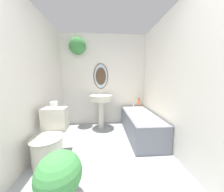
{
  "coord_description": "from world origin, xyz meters",
  "views": [
    {
      "loc": [
        -0.02,
        -0.23,
        1.24
      ],
      "look_at": [
        0.13,
        1.76,
        0.94
      ],
      "focal_mm": 18.0,
      "sensor_mm": 36.0,
      "label": 1
    }
  ],
  "objects": [
    {
      "name": "wall_left",
      "position": [
        -1.14,
        1.42,
        1.2
      ],
      "size": [
        0.06,
        2.97,
        2.4
      ],
      "color": "silver",
      "rests_on": "ground_plane"
    },
    {
      "name": "toilet_paper_roll",
      "position": [
        -0.83,
        1.63,
        0.83
      ],
      "size": [
        0.11,
        0.11,
        0.1
      ],
      "color": "white",
      "rests_on": "toilet"
    },
    {
      "name": "bath_mat",
      "position": [
        -0.09,
        1.81,
        0.01
      ],
      "size": [
        0.5,
        0.36,
        0.02
      ],
      "color": "silver",
      "rests_on": "ground_plane"
    },
    {
      "name": "shampoo_bottle",
      "position": [
        0.92,
        2.65,
        0.65
      ],
      "size": [
        0.07,
        0.07,
        0.19
      ],
      "color": "#DB6633",
      "rests_on": "bathtub"
    },
    {
      "name": "wall_back",
      "position": [
        -0.11,
        2.85,
        1.34
      ],
      "size": [
        2.34,
        0.4,
        2.4
      ],
      "color": "silver",
      "rests_on": "ground_plane"
    },
    {
      "name": "bathtub",
      "position": [
        0.79,
        2.09,
        0.26
      ],
      "size": [
        0.61,
        1.41,
        0.57
      ],
      "color": "slate",
      "rests_on": "ground_plane"
    },
    {
      "name": "potted_plant",
      "position": [
        -0.46,
        0.77,
        0.3
      ],
      "size": [
        0.44,
        0.44,
        0.55
      ],
      "color": "#9E6042",
      "rests_on": "ground_plane"
    },
    {
      "name": "toilet",
      "position": [
        -0.83,
        1.41,
        0.32
      ],
      "size": [
        0.44,
        0.63,
        0.78
      ],
      "color": "beige",
      "rests_on": "ground_plane"
    },
    {
      "name": "pedestal_sink",
      "position": [
        -0.09,
        2.53,
        0.68
      ],
      "size": [
        0.56,
        0.56,
        0.95
      ],
      "color": "beige",
      "rests_on": "ground_plane"
    },
    {
      "name": "wall_right",
      "position": [
        1.14,
        1.42,
        1.2
      ],
      "size": [
        0.06,
        2.97,
        2.4
      ],
      "color": "silver",
      "rests_on": "ground_plane"
    }
  ]
}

